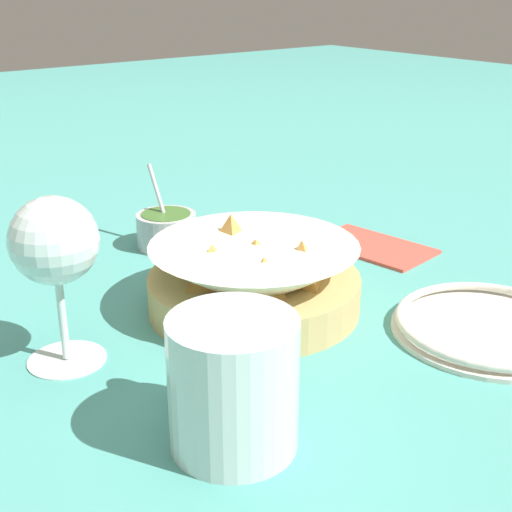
% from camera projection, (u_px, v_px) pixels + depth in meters
% --- Properties ---
extents(ground_plane, '(4.00, 4.00, 0.00)m').
position_uv_depth(ground_plane, '(272.00, 319.00, 0.70)').
color(ground_plane, teal).
extents(food_basket, '(0.21, 0.21, 0.09)m').
position_uv_depth(food_basket, '(255.00, 278.00, 0.71)').
color(food_basket, tan).
rests_on(food_basket, ground_plane).
extents(sauce_cup, '(0.07, 0.07, 0.10)m').
position_uv_depth(sauce_cup, '(167.00, 228.00, 0.88)').
color(sauce_cup, '#B7B7BC').
rests_on(sauce_cup, ground_plane).
extents(wine_glass, '(0.07, 0.07, 0.15)m').
position_uv_depth(wine_glass, '(55.00, 247.00, 0.59)').
color(wine_glass, silver).
rests_on(wine_glass, ground_plane).
extents(beer_mug, '(0.13, 0.09, 0.10)m').
position_uv_depth(beer_mug, '(232.00, 388.00, 0.50)').
color(beer_mug, silver).
rests_on(beer_mug, ground_plane).
extents(side_plate, '(0.18, 0.18, 0.01)m').
position_uv_depth(side_plate, '(490.00, 326.00, 0.67)').
color(side_plate, silver).
rests_on(side_plate, ground_plane).
extents(napkin, '(0.15, 0.10, 0.01)m').
position_uv_depth(napkin, '(373.00, 245.00, 0.88)').
color(napkin, '#DB4C3D').
rests_on(napkin, ground_plane).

